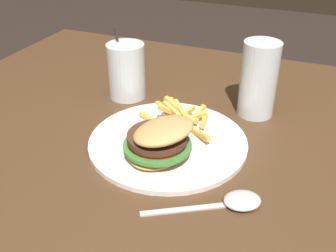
{
  "coord_description": "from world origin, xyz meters",
  "views": [
    {
      "loc": [
        0.52,
        0.15,
        1.16
      ],
      "look_at": [
        -0.07,
        -0.09,
        0.77
      ],
      "focal_mm": 42.0,
      "sensor_mm": 36.0,
      "label": 1
    }
  ],
  "objects_px": {
    "meal_plate_near": "(165,140)",
    "juice_glass": "(127,72)",
    "spoon": "(238,201)",
    "beer_glass": "(258,82)"
  },
  "relations": [
    {
      "from": "meal_plate_near",
      "to": "juice_glass",
      "type": "bearing_deg",
      "value": -136.44
    },
    {
      "from": "meal_plate_near",
      "to": "spoon",
      "type": "bearing_deg",
      "value": 59.84
    },
    {
      "from": "juice_glass",
      "to": "spoon",
      "type": "xyz_separation_m",
      "value": [
        0.28,
        0.34,
        -0.05
      ]
    },
    {
      "from": "meal_plate_near",
      "to": "beer_glass",
      "type": "distance_m",
      "value": 0.25
    },
    {
      "from": "meal_plate_near",
      "to": "spoon",
      "type": "height_order",
      "value": "meal_plate_near"
    },
    {
      "from": "meal_plate_near",
      "to": "beer_glass",
      "type": "relative_size",
      "value": 1.88
    },
    {
      "from": "beer_glass",
      "to": "spoon",
      "type": "xyz_separation_m",
      "value": [
        0.31,
        0.04,
        -0.07
      ]
    },
    {
      "from": "juice_glass",
      "to": "beer_glass",
      "type": "bearing_deg",
      "value": 95.63
    },
    {
      "from": "juice_glass",
      "to": "spoon",
      "type": "bearing_deg",
      "value": 50.57
    },
    {
      "from": "spoon",
      "to": "juice_glass",
      "type": "bearing_deg",
      "value": 109.82
    }
  ]
}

